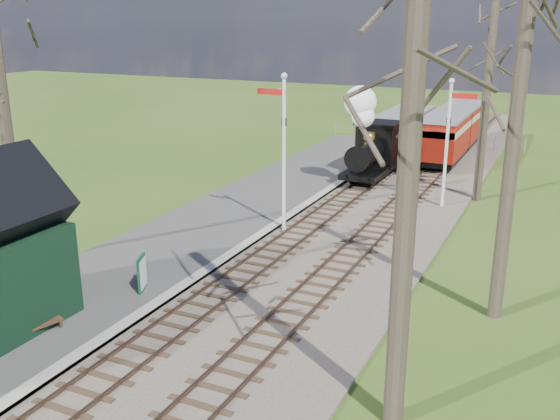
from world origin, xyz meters
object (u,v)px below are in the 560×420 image
at_px(coach, 401,133).
at_px(bench, 34,320).
at_px(sign_board, 142,273).
at_px(semaphore_far, 449,134).
at_px(semaphore_near, 282,142).
at_px(locomotive, 370,140).
at_px(red_carriage_a, 444,138).
at_px(red_carriage_b, 461,124).

height_order(coach, bench, coach).
xyz_separation_m(sign_board, bench, (-0.91, -3.39, -0.18)).
relative_size(semaphore_far, sign_board, 5.25).
height_order(semaphore_near, coach, semaphore_near).
xyz_separation_m(semaphore_near, sign_board, (-1.33, -7.20, -2.88)).
bearing_deg(semaphore_far, locomotive, 147.16).
bearing_deg(semaphore_near, sign_board, -100.44).
bearing_deg(bench, red_carriage_a, 77.39).
xyz_separation_m(locomotive, bench, (-3.00, -19.42, -1.68)).
bearing_deg(semaphore_far, red_carriage_a, 101.80).
distance_m(locomotive, red_carriage_a, 6.27).
xyz_separation_m(coach, sign_board, (-2.10, -22.10, -0.89)).
bearing_deg(bench, locomotive, 81.23).
xyz_separation_m(locomotive, coach, (0.01, 6.07, -0.60)).
xyz_separation_m(semaphore_near, coach, (0.77, 14.90, -1.98)).
relative_size(semaphore_far, locomotive, 1.17).
height_order(semaphore_near, bench, semaphore_near).
relative_size(semaphore_near, red_carriage_a, 1.14).
relative_size(sign_board, bench, 0.77).
bearing_deg(semaphore_far, red_carriage_b, 97.23).
bearing_deg(semaphore_far, sign_board, -116.11).
distance_m(semaphore_far, bench, 18.37).
relative_size(semaphore_far, red_carriage_a, 1.05).
relative_size(coach, bench, 5.56).
height_order(locomotive, sign_board, locomotive).
bearing_deg(sign_board, red_carriage_a, 77.78).
relative_size(semaphore_near, coach, 0.79).
distance_m(locomotive, red_carriage_b, 11.48).
height_order(red_carriage_b, bench, red_carriage_b).
height_order(semaphore_near, red_carriage_b, semaphore_near).
height_order(semaphore_far, coach, semaphore_far).
height_order(sign_board, bench, sign_board).
relative_size(locomotive, coach, 0.63).
bearing_deg(red_carriage_b, locomotive, -103.17).
xyz_separation_m(semaphore_far, red_carriage_b, (-1.77, 13.99, -1.77)).
xyz_separation_m(red_carriage_a, bench, (-5.61, -25.08, -1.02)).
bearing_deg(sign_board, locomotive, 82.59).
bearing_deg(semaphore_far, coach, 116.17).
distance_m(locomotive, coach, 6.10).
relative_size(red_carriage_b, sign_board, 4.98).
distance_m(red_carriage_a, sign_board, 22.21).
height_order(semaphore_far, red_carriage_b, semaphore_far).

